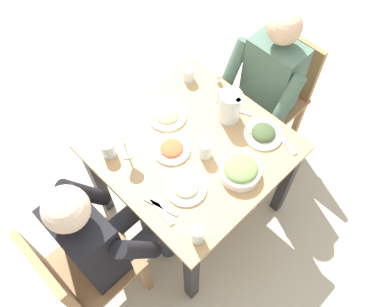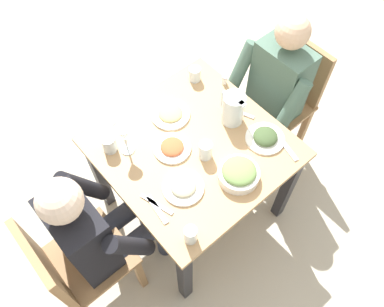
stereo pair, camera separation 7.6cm
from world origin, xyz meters
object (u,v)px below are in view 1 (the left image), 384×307
Objects in this scene: salt_shaker at (218,78)px; water_glass_far_right at (205,150)px; plate_dolmas at (263,133)px; salad_bowl at (240,170)px; wine_glass at (123,138)px; dining_table at (192,158)px; diner_far at (106,234)px; water_pitcher at (230,106)px; chair_far at (79,273)px; water_glass_center at (108,149)px; plate_fries at (167,115)px; water_glass_far_left at (188,74)px; diner_near at (261,92)px; plate_rice_curry at (172,149)px; chair_near at (277,90)px; plate_beans at (186,187)px; water_glass_by_pitcher at (198,235)px.

water_glass_far_right is at bearing 125.72° from salt_shaker.
salad_bowl is at bearing 104.91° from plate_dolmas.
wine_glass is (0.42, 0.59, 0.12)m from plate_dolmas.
diner_far is at bearing 92.82° from dining_table.
water_pitcher is at bearing -88.68° from diner_far.
chair_far reaches higher than water_glass_center.
chair_far reaches higher than plate_fries.
water_glass_far_right is (-0.44, 0.31, 0.01)m from water_glass_far_left.
dining_table is at bearing -87.18° from diner_far.
wine_glass reaches higher than plate_fries.
diner_near is 13.97× the size of water_glass_far_left.
salt_shaker is (0.30, -0.42, -0.03)m from water_glass_far_right.
salt_shaker is at bearing -93.12° from plate_fries.
water_glass_far_left is at bearing -35.22° from water_glass_far_right.
plate_rice_curry is (0.35, 0.14, -0.03)m from salad_bowl.
wine_glass is (0.23, -0.55, 0.38)m from chair_far.
water_pitcher is at bearing -73.16° from water_glass_far_right.
plate_fries is 1.11× the size of wine_glass.
water_glass_far_left is at bearing -75.90° from wine_glass.
chair_near is 4.72× the size of water_pitcher.
water_glass_far_right reaches higher than salad_bowl.
plate_fries is (0.23, -0.04, 0.14)m from dining_table.
plate_beans is (-0.15, 0.48, -0.08)m from water_pitcher.
water_pitcher reaches higher than plate_rice_curry.
chair_far is at bearing 90.00° from diner_far.
diner_near is 1.24m from diner_far.
wine_glass is (0.17, 0.89, 0.24)m from diner_near.
plate_fries is 2.21× the size of water_glass_center.
salad_bowl is 0.63m from salt_shaker.
water_pitcher is 3.52× the size of salt_shaker.
salad_bowl is at bearing -146.70° from wine_glass.
chair_far is 8.59× the size of water_glass_by_pitcher.
wine_glass is at bearing 81.00° from chair_near.
water_glass_far_right is 1.97× the size of salt_shaker.
water_pitcher reaches higher than plate_dolmas.
chair_near is 4.54× the size of plate_rice_curry.
chair_near reaches higher than salad_bowl.
diner_far is at bearing 91.32° from water_pitcher.
water_pitcher is 0.97× the size of wine_glass.
water_glass_far_right is at bearing -50.19° from water_glass_by_pitcher.
chair_far is 0.66m from water_glass_by_pitcher.
water_glass_far_right is (-0.08, 0.27, -0.04)m from water_pitcher.
chair_near reaches higher than water_glass_by_pitcher.
plate_dolmas is at bearing -125.34° from wine_glass.
diner_far is 12.15× the size of water_glass_center.
water_pitcher is at bearing -135.76° from plate_fries.
water_pitcher reaches higher than water_glass_by_pitcher.
water_glass_far_left reaches higher than plate_dolmas.
diner_near is 0.62m from plate_fries.
chair_near reaches higher than plate_beans.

